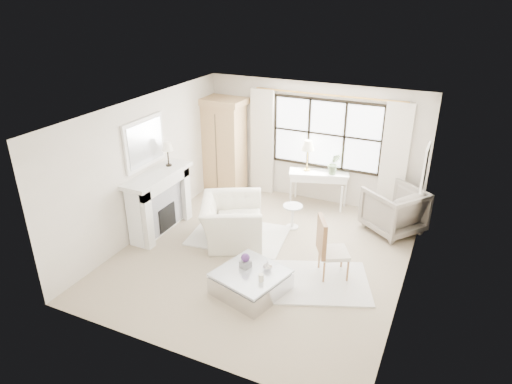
% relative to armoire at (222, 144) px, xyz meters
% --- Properties ---
extents(floor, '(5.50, 5.50, 0.00)m').
position_rel_armoire_xyz_m(floor, '(2.11, -2.37, -1.14)').
color(floor, tan).
rests_on(floor, ground).
extents(ceiling, '(5.50, 5.50, 0.00)m').
position_rel_armoire_xyz_m(ceiling, '(2.11, -2.37, 1.56)').
color(ceiling, white).
rests_on(ceiling, ground).
extents(wall_back, '(5.00, 0.00, 5.00)m').
position_rel_armoire_xyz_m(wall_back, '(2.11, 0.38, 0.21)').
color(wall_back, beige).
rests_on(wall_back, ground).
extents(wall_front, '(5.00, 0.00, 5.00)m').
position_rel_armoire_xyz_m(wall_front, '(2.11, -5.12, 0.21)').
color(wall_front, silver).
rests_on(wall_front, ground).
extents(wall_left, '(0.00, 5.50, 5.50)m').
position_rel_armoire_xyz_m(wall_left, '(-0.39, -2.37, 0.21)').
color(wall_left, beige).
rests_on(wall_left, ground).
extents(wall_right, '(0.00, 5.50, 5.50)m').
position_rel_armoire_xyz_m(wall_right, '(4.61, -2.37, 0.21)').
color(wall_right, beige).
rests_on(wall_right, ground).
extents(window_pane, '(2.40, 0.02, 1.50)m').
position_rel_armoire_xyz_m(window_pane, '(2.41, 0.36, 0.46)').
color(window_pane, white).
rests_on(window_pane, wall_back).
extents(window_frame, '(2.50, 0.04, 1.50)m').
position_rel_armoire_xyz_m(window_frame, '(2.41, 0.35, 0.46)').
color(window_frame, black).
rests_on(window_frame, wall_back).
extents(curtain_rod, '(3.30, 0.04, 0.04)m').
position_rel_armoire_xyz_m(curtain_rod, '(2.41, 0.30, 1.33)').
color(curtain_rod, gold).
rests_on(curtain_rod, wall_back).
extents(curtain_left, '(0.55, 0.10, 2.47)m').
position_rel_armoire_xyz_m(curtain_left, '(0.91, 0.28, 0.10)').
color(curtain_left, silver).
rests_on(curtain_left, ground).
extents(curtain_right, '(0.55, 0.10, 2.47)m').
position_rel_armoire_xyz_m(curtain_right, '(3.91, 0.28, 0.10)').
color(curtain_right, silver).
rests_on(curtain_right, ground).
extents(fireplace, '(0.58, 1.66, 1.26)m').
position_rel_armoire_xyz_m(fireplace, '(-0.17, -2.37, -0.49)').
color(fireplace, silver).
rests_on(fireplace, ground).
extents(mirror_frame, '(0.05, 1.15, 0.95)m').
position_rel_armoire_xyz_m(mirror_frame, '(-0.36, -2.37, 0.70)').
color(mirror_frame, white).
rests_on(mirror_frame, wall_left).
extents(mirror_glass, '(0.02, 1.00, 0.80)m').
position_rel_armoire_xyz_m(mirror_glass, '(-0.33, -2.37, 0.70)').
color(mirror_glass, silver).
rests_on(mirror_glass, wall_left).
extents(art_frame, '(0.04, 0.62, 0.82)m').
position_rel_armoire_xyz_m(art_frame, '(4.58, -0.67, 0.41)').
color(art_frame, white).
rests_on(art_frame, wall_right).
extents(art_canvas, '(0.01, 0.52, 0.72)m').
position_rel_armoire_xyz_m(art_canvas, '(4.56, -0.67, 0.41)').
color(art_canvas, beige).
rests_on(art_canvas, wall_right).
extents(mantel_lamp, '(0.22, 0.22, 0.51)m').
position_rel_armoire_xyz_m(mantel_lamp, '(-0.15, -1.95, 0.51)').
color(mantel_lamp, black).
rests_on(mantel_lamp, fireplace).
extents(armoire, '(1.14, 0.73, 2.24)m').
position_rel_armoire_xyz_m(armoire, '(0.00, 0.00, 0.00)').
color(armoire, tan).
rests_on(armoire, floor).
extents(console_table, '(1.38, 0.82, 0.80)m').
position_rel_armoire_xyz_m(console_table, '(2.36, 0.11, -0.74)').
color(console_table, white).
rests_on(console_table, floor).
extents(console_lamp, '(0.28, 0.28, 0.69)m').
position_rel_armoire_xyz_m(console_lamp, '(2.08, 0.09, 0.22)').
color(console_lamp, '#A68739').
rests_on(console_lamp, console_table).
extents(orchid_plant, '(0.32, 0.29, 0.49)m').
position_rel_armoire_xyz_m(orchid_plant, '(2.69, 0.11, -0.10)').
color(orchid_plant, '#576F4A').
rests_on(orchid_plant, console_table).
extents(side_table, '(0.40, 0.40, 0.51)m').
position_rel_armoire_xyz_m(side_table, '(2.23, -1.16, -0.81)').
color(side_table, white).
rests_on(side_table, floor).
extents(rug_left, '(2.01, 1.54, 0.03)m').
position_rel_armoire_xyz_m(rug_left, '(1.39, -1.94, -1.12)').
color(rug_left, silver).
rests_on(rug_left, floor).
extents(rug_right, '(2.01, 1.78, 0.03)m').
position_rel_armoire_xyz_m(rug_right, '(3.32, -2.77, -1.12)').
color(rug_right, silver).
rests_on(rug_right, floor).
extents(club_armchair, '(1.59, 1.67, 0.85)m').
position_rel_armoire_xyz_m(club_armchair, '(1.35, -2.13, -0.72)').
color(club_armchair, white).
rests_on(club_armchair, floor).
extents(wingback_chair, '(1.41, 1.40, 0.92)m').
position_rel_armoire_xyz_m(wingback_chair, '(4.11, -0.41, -0.68)').
color(wingback_chair, gray).
rests_on(wingback_chair, floor).
extents(french_chair, '(0.65, 0.65, 1.08)m').
position_rel_armoire_xyz_m(french_chair, '(3.44, -2.48, -0.83)').
color(french_chair, '#A06F43').
rests_on(french_chair, floor).
extents(coffee_table, '(1.24, 1.24, 0.38)m').
position_rel_armoire_xyz_m(coffee_table, '(2.38, -3.46, -0.96)').
color(coffee_table, silver).
rests_on(coffee_table, floor).
extents(planter_box, '(0.19, 0.19, 0.11)m').
position_rel_armoire_xyz_m(planter_box, '(2.25, -3.37, -0.70)').
color(planter_box, slate).
rests_on(planter_box, coffee_table).
extents(planter_flowers, '(0.14, 0.14, 0.14)m').
position_rel_armoire_xyz_m(planter_flowers, '(2.25, -3.37, -0.57)').
color(planter_flowers, '#4E2A69').
rests_on(planter_flowers, planter_box).
extents(pillar_candle, '(0.08, 0.08, 0.12)m').
position_rel_armoire_xyz_m(pillar_candle, '(2.63, -3.61, -0.70)').
color(pillar_candle, '#EDE8CF').
rests_on(pillar_candle, coffee_table).
extents(coffee_vase, '(0.16, 0.16, 0.15)m').
position_rel_armoire_xyz_m(coffee_vase, '(2.60, -3.29, -0.68)').
color(coffee_vase, silver).
rests_on(coffee_vase, coffee_table).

